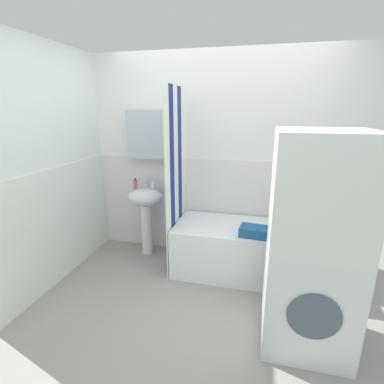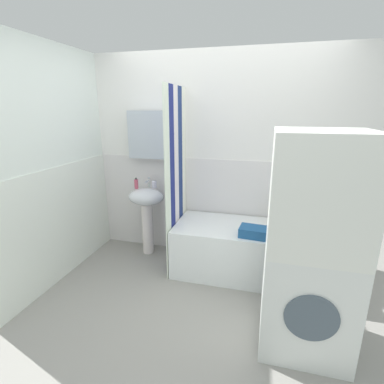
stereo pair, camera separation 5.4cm
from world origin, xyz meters
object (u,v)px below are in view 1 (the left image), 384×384
towel_folded (257,232)px  washer_dryer_stack (313,245)px  lotion_bottle (288,211)px  shampoo_bottle (278,212)px  conditioner_bottle (300,213)px  toothbrush_cup (153,185)px  bathtub (245,250)px  sink (146,207)px  body_wash_bottle (310,215)px  soap_dispenser (135,184)px

towel_folded → washer_dryer_stack: bearing=-58.8°
lotion_bottle → shampoo_bottle: (-0.10, -0.03, -0.01)m
conditioner_bottle → toothbrush_cup: bearing=-178.1°
toothbrush_cup → bathtub: (1.15, -0.24, -0.61)m
lotion_bottle → bathtub: bearing=-145.4°
sink → towel_folded: bearing=-16.0°
bathtub → conditioner_bottle: 0.74m
bathtub → washer_dryer_stack: bearing=-59.9°
toothbrush_cup → lotion_bottle: 1.60m
body_wash_bottle → towel_folded: 0.75m
body_wash_bottle → conditioner_bottle: (-0.10, 0.02, 0.01)m
soap_dispenser → toothbrush_cup: 0.22m
toothbrush_cup → washer_dryer_stack: 2.00m
conditioner_bottle → towel_folded: bearing=-132.4°
conditioner_bottle → lotion_bottle: 0.14m
soap_dispenser → towel_folded: (1.45, -0.36, -0.31)m
body_wash_bottle → toothbrush_cup: bearing=-178.8°
soap_dispenser → toothbrush_cup: soap_dispenser is taller
lotion_bottle → towel_folded: bearing=-122.3°
toothbrush_cup → lotion_bottle: bearing=2.3°
towel_folded → washer_dryer_stack: (0.41, -0.67, 0.23)m
sink → body_wash_bottle: (1.90, 0.10, 0.03)m
sink → shampoo_bottle: sink is taller
toothbrush_cup → conditioner_bottle: size_ratio=0.37×
lotion_bottle → shampoo_bottle: bearing=-160.9°
conditioner_bottle → lotion_bottle: size_ratio=0.95×
shampoo_bottle → washer_dryer_stack: size_ratio=0.13×
soap_dispenser → body_wash_bottle: size_ratio=0.65×
conditioner_bottle → towel_folded: (-0.46, -0.51, -0.06)m
soap_dispenser → bathtub: bearing=-6.3°
toothbrush_cup → body_wash_bottle: toothbrush_cup is taller
towel_folded → bathtub: bearing=116.5°
bathtub → towel_folded: 0.40m
toothbrush_cup → bathtub: bearing=-11.6°
shampoo_bottle → toothbrush_cup: bearing=-178.9°
toothbrush_cup → conditioner_bottle: 1.73m
sink → shampoo_bottle: size_ratio=3.93×
conditioner_bottle → lotion_bottle: (-0.14, 0.01, 0.01)m
bathtub → lotion_bottle: size_ratio=6.51×
sink → washer_dryer_stack: 2.05m
sink → towel_folded: 1.39m
bathtub → soap_dispenser: bearing=173.7°
shampoo_bottle → soap_dispenser: bearing=-176.1°
towel_folded → shampoo_bottle: bearing=64.9°
shampoo_bottle → towel_folded: (-0.22, -0.48, -0.05)m
shampoo_bottle → bathtub: bearing=-141.6°
towel_folded → washer_dryer_stack: size_ratio=0.20×
lotion_bottle → soap_dispenser: bearing=-175.2°
sink → shampoo_bottle: (1.56, 0.09, 0.03)m
soap_dispenser → towel_folded: 1.53m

